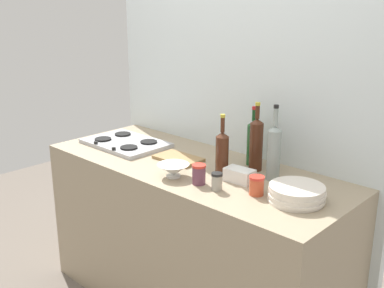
{
  "coord_description": "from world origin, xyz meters",
  "views": [
    {
      "loc": [
        1.66,
        -1.76,
        1.76
      ],
      "look_at": [
        0.0,
        0.0,
        1.02
      ],
      "focal_mm": 43.56,
      "sensor_mm": 36.0,
      "label": 1
    }
  ],
  "objects": [
    {
      "name": "counter_block",
      "position": [
        0.0,
        0.0,
        0.45
      ],
      "size": [
        1.8,
        0.7,
        0.9
      ],
      "primitive_type": "cube",
      "color": "tan",
      "rests_on": "ground"
    },
    {
      "name": "backsplash_panel",
      "position": [
        0.0,
        0.38,
        1.21
      ],
      "size": [
        1.9,
        0.06,
        2.41
      ],
      "primitive_type": "cube",
      "color": "silver",
      "rests_on": "ground"
    },
    {
      "name": "stovetop_hob",
      "position": [
        -0.56,
        -0.02,
        0.91
      ],
      "size": [
        0.51,
        0.35,
        0.04
      ],
      "color": "#B2B2B7",
      "rests_on": "counter_block"
    },
    {
      "name": "plate_stack",
      "position": [
        0.68,
        -0.03,
        0.94
      ],
      "size": [
        0.26,
        0.26,
        0.07
      ],
      "color": "silver",
      "rests_on": "counter_block"
    },
    {
      "name": "wine_bottle_leftmost",
      "position": [
        0.21,
        0.0,
        1.02
      ],
      "size": [
        0.07,
        0.07,
        0.32
      ],
      "color": "#472314",
      "rests_on": "counter_block"
    },
    {
      "name": "wine_bottle_mid_left",
      "position": [
        0.3,
        0.17,
        1.05
      ],
      "size": [
        0.07,
        0.07,
        0.37
      ],
      "color": "#472314",
      "rests_on": "counter_block"
    },
    {
      "name": "wine_bottle_mid_right",
      "position": [
        0.24,
        0.23,
        1.03
      ],
      "size": [
        0.07,
        0.07,
        0.33
      ],
      "color": "#19471E",
      "rests_on": "counter_block"
    },
    {
      "name": "wine_bottle_rightmost",
      "position": [
        0.45,
        0.12,
        1.05
      ],
      "size": [
        0.07,
        0.07,
        0.38
      ],
      "color": "gray",
      "rests_on": "counter_block"
    },
    {
      "name": "mixing_bowl",
      "position": [
        0.06,
        -0.2,
        0.94
      ],
      "size": [
        0.17,
        0.17,
        0.07
      ],
      "color": "white",
      "rests_on": "counter_block"
    },
    {
      "name": "butter_dish",
      "position": [
        0.34,
        -0.02,
        0.93
      ],
      "size": [
        0.15,
        0.09,
        0.07
      ],
      "primitive_type": "cube",
      "rotation": [
        0.0,
        0.0,
        0.06
      ],
      "color": "white",
      "rests_on": "counter_block"
    },
    {
      "name": "condiment_jar_front",
      "position": [
        0.5,
        -0.09,
        0.95
      ],
      "size": [
        0.07,
        0.07,
        0.09
      ],
      "color": "#C64C2D",
      "rests_on": "counter_block"
    },
    {
      "name": "condiment_jar_rear",
      "position": [
        0.22,
        -0.18,
        0.95
      ],
      "size": [
        0.07,
        0.07,
        0.1
      ],
      "color": "#66384C",
      "rests_on": "counter_block"
    },
    {
      "name": "condiment_jar_spare",
      "position": [
        0.33,
        -0.18,
        0.94
      ],
      "size": [
        0.05,
        0.05,
        0.09
      ],
      "color": "#9E998C",
      "rests_on": "counter_block"
    },
    {
      "name": "cutting_board",
      "position": [
        -0.11,
        0.01,
        0.91
      ],
      "size": [
        0.27,
        0.17,
        0.02
      ],
      "primitive_type": "cube",
      "rotation": [
        0.0,
        0.0,
        0.02
      ],
      "color": "#9E7A4C",
      "rests_on": "counter_block"
    }
  ]
}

